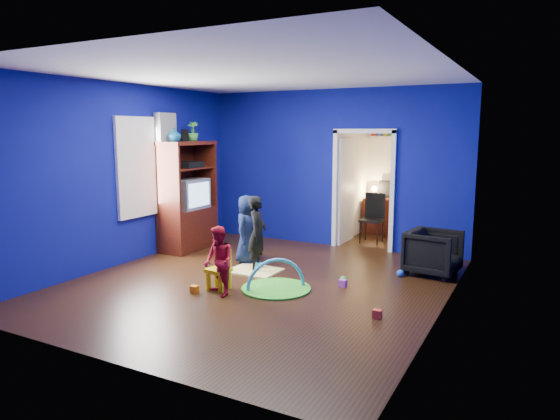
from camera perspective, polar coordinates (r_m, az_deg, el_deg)
The scene contains 34 objects.
floor at distance 7.15m, azimuth -2.50°, elevation -8.41°, with size 5.00×5.50×0.01m, color black.
ceiling at distance 6.87m, azimuth -2.68°, elevation 15.34°, with size 5.00×5.50×0.01m, color white.
wall_back at distance 9.33m, azimuth 6.06°, elevation 4.72°, with size 5.00×0.02×2.90m, color navy.
wall_front at distance 4.72m, azimuth -19.79°, elevation 0.04°, with size 5.00×0.02×2.90m, color navy.
wall_left at distance 8.41m, azimuth -17.46°, elevation 3.88°, with size 0.02×5.50×2.90m, color navy.
wall_right at distance 6.00m, azimuth 18.47°, elevation 1.92°, with size 0.02×5.50×2.90m, color navy.
alcove at distance 9.97m, azimuth 11.14°, elevation 3.72°, with size 1.00×1.75×2.50m, color silver, non-canonical shape.
armchair at distance 7.86m, azimuth 17.11°, elevation -4.67°, with size 0.72×0.74×0.68m, color black.
child_black at distance 7.69m, azimuth -2.59°, elevation -2.69°, with size 0.43×0.28×1.17m, color black.
child_navy at distance 8.13m, azimuth -3.81°, elevation -2.22°, with size 0.55×0.36×1.12m, color #0F1538.
toddler_red at distance 6.59m, azimuth -7.01°, elevation -5.84°, with size 0.45×0.35×0.92m, color red.
vase at distance 8.87m, azimuth -11.99°, elevation 8.42°, with size 0.23×0.23×0.24m, color #0B585F.
potted_plant at distance 9.27m, azimuth -9.92°, elevation 8.87°, with size 0.20×0.20×0.36m, color #388831.
tv_armoire at distance 9.17m, azimuth -10.56°, elevation 1.59°, with size 0.58×1.14×1.96m, color #371109.
crt_tv at distance 9.14m, azimuth -10.37°, elevation 1.82°, with size 0.46×0.70×0.54m, color silver.
yellow_blanket at distance 7.74m, azimuth -2.94°, elevation -6.95°, with size 0.75×0.60×0.03m, color #F2E07A.
hopper_ball at distance 8.44m, azimuth -3.18°, elevation -4.39°, with size 0.37×0.37×0.37m, color yellow.
kid_chair at distance 6.89m, azimuth -7.05°, elevation -7.00°, with size 0.28×0.28×0.50m, color yellow.
play_mat at distance 6.90m, azimuth -0.46°, elevation -8.97°, with size 0.95×0.95×0.03m, color #4DAB26.
toy_arch at distance 6.90m, azimuth -0.46°, elevation -8.91°, with size 0.85×0.85×0.05m, color #3F8CD8.
window_left at distance 8.64m, azimuth -15.77°, elevation 4.75°, with size 0.03×0.95×1.55m, color white.
curtain at distance 8.99m, azimuth -12.74°, elevation 3.11°, with size 0.14×0.42×2.40m, color slate.
doorway at distance 9.16m, azimuth 9.50°, elevation 2.05°, with size 1.16×0.10×2.10m, color white.
study_desk at distance 10.68m, azimuth 11.99°, elevation -0.69°, with size 0.88×0.44×0.75m, color #3D140A.
desk_monitor at distance 10.72m, azimuth 12.27°, elevation 2.43°, with size 0.40×0.05×0.32m, color black.
desk_lamp at distance 10.74m, azimuth 10.74°, elevation 2.39°, with size 0.14×0.14×0.14m, color #FFD88C.
folding_chair at distance 9.76m, azimuth 10.44°, elevation -1.05°, with size 0.40×0.40×0.92m, color black.
book_shelf at distance 10.64m, azimuth 12.45°, elevation 8.16°, with size 0.88×0.24×0.04m, color white.
toy_0 at distance 6.00m, azimuth 11.05°, elevation -11.58°, with size 0.10×0.08×0.10m, color red.
toy_1 at distance 7.68m, azimuth 13.59°, elevation -7.01°, with size 0.11×0.11×0.11m, color blue.
toy_2 at distance 6.84m, azimuth -9.74°, elevation -8.92°, with size 0.10×0.08×0.10m, color orange.
toy_3 at distance 7.21m, azimuth 7.26°, elevation -7.88°, with size 0.11×0.11×0.11m, color green.
toy_4 at distance 7.06m, azimuth 7.17°, elevation -8.30°, with size 0.10×0.08×0.10m, color #C94BC9.
toy_5 at distance 7.89m, azimuth -2.42°, elevation -6.36°, with size 0.10×0.08×0.10m, color #269DDB.
Camera 1 is at (3.47, -5.88, 2.14)m, focal length 32.00 mm.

